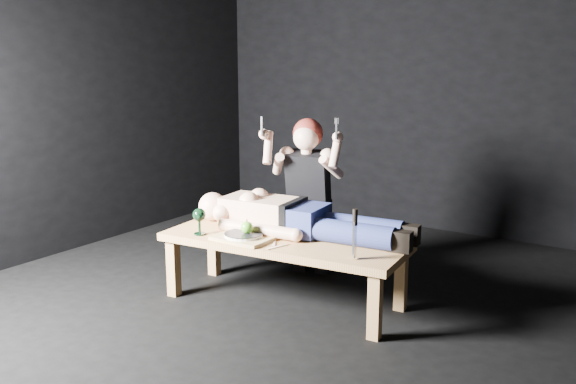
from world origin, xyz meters
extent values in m
plane|color=black|center=(0.00, 0.00, 0.00)|extent=(5.00, 5.00, 0.00)
plane|color=black|center=(0.00, 2.50, 1.50)|extent=(5.00, 0.00, 5.00)
cube|color=tan|center=(-0.31, 0.16, 0.23)|extent=(1.67, 0.76, 0.45)
cube|color=tan|center=(-0.51, -0.02, 0.46)|extent=(0.38, 0.27, 0.02)
cylinder|color=white|center=(-0.51, -0.02, 0.48)|extent=(0.25, 0.25, 0.02)
sphere|color=green|center=(-0.49, -0.01, 0.53)|extent=(0.08, 0.08, 0.08)
cube|color=#B2B2B7|center=(-0.69, -0.03, 0.45)|extent=(0.02, 0.17, 0.01)
cube|color=#B2B2B7|center=(-0.23, -0.03, 0.45)|extent=(0.07, 0.17, 0.01)
cube|color=#B2B2B7|center=(-0.30, 0.03, 0.45)|extent=(0.10, 0.15, 0.01)
camera|label=1|loc=(1.87, -3.10, 1.60)|focal=38.70mm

